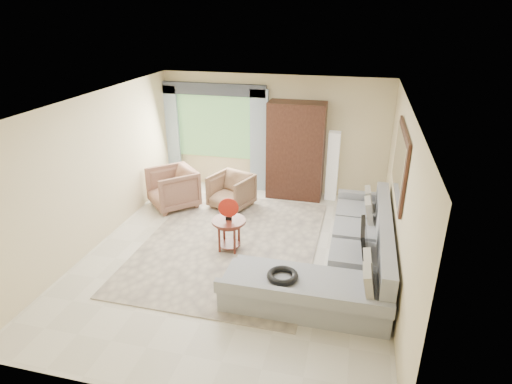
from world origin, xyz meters
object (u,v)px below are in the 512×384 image
(potted_plant, at_px, (184,177))
(armoire, at_px, (296,151))
(tv_screen, at_px, (364,240))
(coffee_table, at_px, (229,234))
(floor_lamp, at_px, (333,166))
(sectional_sofa, at_px, (344,260))
(armchair_left, at_px, (173,188))
(armchair_right, at_px, (231,191))

(potted_plant, distance_m, armoire, 2.64)
(tv_screen, relative_size, coffee_table, 1.27)
(coffee_table, bearing_deg, tv_screen, -10.51)
(tv_screen, distance_m, floor_lamp, 3.13)
(floor_lamp, bearing_deg, armoire, -175.71)
(sectional_sofa, distance_m, potted_plant, 4.61)
(potted_plant, xyz_separation_m, armoire, (2.52, 0.22, 0.75))
(armchair_left, bearing_deg, floor_lamp, 65.98)
(sectional_sofa, relative_size, potted_plant, 5.80)
(sectional_sofa, xyz_separation_m, floor_lamp, (-0.43, 2.96, 0.47))
(sectional_sofa, xyz_separation_m, armchair_left, (-3.62, 1.74, 0.13))
(armchair_right, distance_m, floor_lamp, 2.24)
(sectional_sofa, height_order, potted_plant, sectional_sofa)
(armoire, bearing_deg, tv_screen, -63.38)
(coffee_table, xyz_separation_m, armchair_left, (-1.66, 1.43, 0.11))
(sectional_sofa, relative_size, floor_lamp, 2.31)
(potted_plant, bearing_deg, armchair_right, -27.07)
(coffee_table, relative_size, armoire, 0.28)
(armchair_left, xyz_separation_m, potted_plant, (-0.13, 0.93, -0.12))
(coffee_table, height_order, armchair_right, armchair_right)
(potted_plant, relative_size, floor_lamp, 0.40)
(tv_screen, distance_m, potted_plant, 4.90)
(tv_screen, distance_m, armchair_left, 4.31)
(sectional_sofa, relative_size, coffee_table, 5.96)
(coffee_table, relative_size, potted_plant, 0.97)
(armchair_left, distance_m, armoire, 2.73)
(tv_screen, bearing_deg, floor_lamp, 102.91)
(tv_screen, height_order, armoire, armoire)
(sectional_sofa, bearing_deg, armchair_right, 140.49)
(sectional_sofa, xyz_separation_m, armchair_right, (-2.42, 2.00, 0.08))
(armchair_left, bearing_deg, tv_screen, 19.81)
(armchair_left, bearing_deg, coffee_table, 4.51)
(tv_screen, relative_size, armoire, 0.35)
(armchair_right, bearing_deg, tv_screen, -18.30)
(tv_screen, height_order, potted_plant, tv_screen)
(armchair_right, bearing_deg, floor_lamp, 45.31)
(tv_screen, relative_size, armchair_left, 0.81)
(coffee_table, bearing_deg, armoire, 74.36)
(potted_plant, bearing_deg, armchair_left, -81.85)
(coffee_table, xyz_separation_m, floor_lamp, (1.52, 2.64, 0.45))
(potted_plant, bearing_deg, armoire, 4.98)
(coffee_table, bearing_deg, armchair_left, 139.37)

